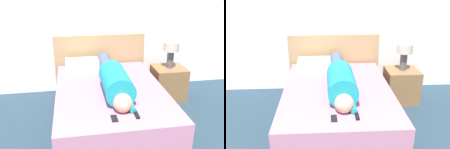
% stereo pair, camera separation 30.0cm
% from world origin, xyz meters
% --- Properties ---
extents(wall_back, '(5.99, 0.06, 2.60)m').
position_xyz_m(wall_back, '(0.00, 3.46, 1.30)').
color(wall_back, white).
rests_on(wall_back, ground_plane).
extents(bed, '(1.38, 1.96, 0.49)m').
position_xyz_m(bed, '(-0.02, 2.33, 0.24)').
color(bed, '#B2708E').
rests_on(bed, ground_plane).
extents(headboard, '(1.50, 0.04, 0.95)m').
position_xyz_m(headboard, '(-0.02, 3.39, 0.48)').
color(headboard, tan).
rests_on(headboard, ground_plane).
extents(nightstand, '(0.49, 0.45, 0.51)m').
position_xyz_m(nightstand, '(1.01, 2.88, 0.26)').
color(nightstand, brown).
rests_on(nightstand, ground_plane).
extents(table_lamp, '(0.24, 0.24, 0.41)m').
position_xyz_m(table_lamp, '(1.01, 2.88, 0.80)').
color(table_lamp, '#4C4C51').
rests_on(table_lamp, nightstand).
extents(person_lying, '(0.34, 1.65, 0.34)m').
position_xyz_m(person_lying, '(0.02, 2.30, 0.63)').
color(person_lying, tan).
rests_on(person_lying, bed).
extents(pillow_near_headboard, '(0.50, 0.32, 0.16)m').
position_xyz_m(pillow_near_headboard, '(-0.33, 3.07, 0.57)').
color(pillow_near_headboard, white).
rests_on(pillow_near_headboard, bed).
extents(tv_remote, '(0.04, 0.15, 0.02)m').
position_xyz_m(tv_remote, '(0.15, 1.61, 0.50)').
color(tv_remote, black).
rests_on(tv_remote, bed).
extents(cell_phone, '(0.06, 0.13, 0.01)m').
position_xyz_m(cell_phone, '(-0.09, 1.58, 0.49)').
color(cell_phone, black).
rests_on(cell_phone, bed).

